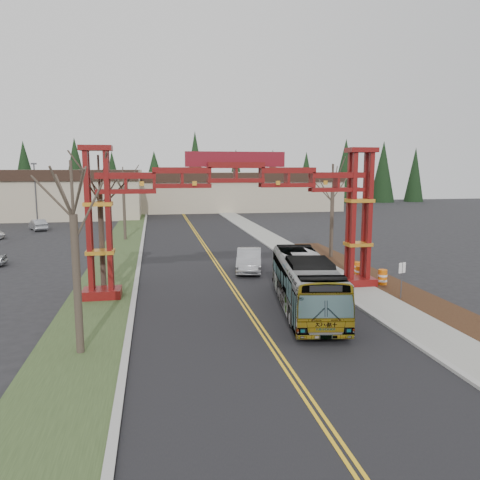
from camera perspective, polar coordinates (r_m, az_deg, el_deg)
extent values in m
plane|color=black|center=(13.29, 14.53, -26.31)|extent=(200.00, 200.00, 0.00)
cube|color=black|center=(35.95, -2.46, -3.52)|extent=(12.00, 110.00, 0.02)
cube|color=yellow|center=(35.93, -2.65, -3.50)|extent=(0.12, 100.00, 0.01)
cube|color=yellow|center=(35.96, -2.27, -3.49)|extent=(0.12, 100.00, 0.01)
cube|color=#A7A6A1|center=(37.26, 6.96, -3.04)|extent=(0.30, 110.00, 0.15)
cube|color=gray|center=(37.72, 9.07, -2.94)|extent=(2.60, 110.00, 0.14)
cube|color=#321910|center=(25.98, 25.91, -9.05)|extent=(2.60, 50.00, 0.12)
cube|color=#314522|center=(35.75, -15.29, -3.84)|extent=(4.00, 110.00, 0.08)
cube|color=#A7A6A1|center=(35.63, -12.32, -3.72)|extent=(0.30, 110.00, 0.15)
cube|color=#630D0D|center=(28.91, -16.45, -6.29)|extent=(2.20, 1.60, 0.60)
cube|color=#630D0D|center=(27.86, -18.02, 2.10)|extent=(0.28, 0.28, 8.00)
cube|color=#630D0D|center=(27.74, -15.77, 2.17)|extent=(0.28, 0.28, 8.00)
cube|color=#630D0D|center=(28.55, -17.84, 2.25)|extent=(0.28, 0.28, 8.00)
cube|color=#630D0D|center=(28.43, -15.64, 2.32)|extent=(0.28, 0.28, 8.00)
cube|color=orange|center=(28.39, -16.66, -1.40)|extent=(1.60, 1.10, 0.22)
cube|color=orange|center=(28.06, -16.91, 4.24)|extent=(1.60, 1.10, 0.22)
cube|color=#630D0D|center=(28.01, -17.19, 10.67)|extent=(1.80, 1.20, 0.30)
cube|color=#630D0D|center=(31.48, 14.02, -4.98)|extent=(2.20, 1.60, 0.60)
cube|color=#630D0D|center=(30.23, 13.64, 2.75)|extent=(0.28, 0.28, 8.00)
cube|color=#630D0D|center=(30.70, 15.52, 2.77)|extent=(0.28, 0.28, 8.00)
cube|color=#630D0D|center=(30.87, 13.11, 2.89)|extent=(0.28, 0.28, 8.00)
cube|color=#630D0D|center=(31.32, 14.96, 2.90)|extent=(0.28, 0.28, 8.00)
cube|color=orange|center=(31.00, 14.19, -0.48)|extent=(1.60, 1.10, 0.22)
cube|color=orange|center=(30.70, 14.38, 4.69)|extent=(1.60, 1.10, 0.22)
cube|color=#630D0D|center=(30.66, 14.60, 10.57)|extent=(1.80, 1.20, 0.30)
cube|color=#630D0D|center=(28.23, -0.55, 8.49)|extent=(16.00, 0.90, 1.00)
cube|color=#630D0D|center=(28.24, -0.55, 6.67)|extent=(16.00, 0.90, 0.60)
cube|color=maroon|center=(28.24, -0.56, 9.81)|extent=(6.00, 0.25, 0.90)
cube|color=#BCAD8F|center=(91.12, -1.05, 6.05)|extent=(38.00, 20.00, 7.00)
cube|color=black|center=(81.09, 0.12, 7.64)|extent=(38.00, 0.40, 1.60)
cone|color=black|center=(104.76, -24.25, 7.27)|extent=(5.60, 5.60, 13.00)
cylinder|color=#382D26|center=(104.97, -24.06, 4.17)|extent=(0.80, 0.80, 1.60)
cone|color=black|center=(103.09, -19.63, 7.52)|extent=(5.60, 5.60, 13.00)
cylinder|color=#382D26|center=(103.30, -19.47, 4.36)|extent=(0.80, 0.80, 1.60)
cone|color=black|center=(102.10, -14.87, 7.72)|extent=(5.60, 5.60, 13.00)
cylinder|color=#382D26|center=(102.32, -14.75, 4.53)|extent=(0.80, 0.80, 1.60)
cone|color=black|center=(101.82, -10.05, 7.88)|extent=(5.60, 5.60, 13.00)
cylinder|color=#382D26|center=(102.04, -9.97, 4.68)|extent=(0.80, 0.80, 1.60)
cone|color=black|center=(102.24, -5.24, 7.97)|extent=(5.60, 5.60, 13.00)
cylinder|color=#382D26|center=(102.46, -5.20, 4.79)|extent=(0.80, 0.80, 1.60)
cone|color=black|center=(103.37, -0.50, 8.02)|extent=(5.60, 5.60, 13.00)
cylinder|color=#382D26|center=(103.58, -0.49, 4.86)|extent=(0.80, 0.80, 1.60)
cone|color=black|center=(105.17, 4.11, 8.00)|extent=(5.60, 5.60, 13.00)
cylinder|color=#382D26|center=(105.38, 4.08, 4.90)|extent=(0.80, 0.80, 1.60)
cone|color=black|center=(107.61, 8.54, 7.95)|extent=(5.60, 5.60, 13.00)
cylinder|color=#382D26|center=(107.82, 8.47, 4.92)|extent=(0.80, 0.80, 1.60)
cone|color=black|center=(110.66, 12.75, 7.85)|extent=(5.60, 5.60, 13.00)
cylinder|color=#382D26|center=(110.86, 12.65, 4.90)|extent=(0.80, 0.80, 1.60)
cone|color=black|center=(114.26, 16.71, 7.71)|extent=(5.60, 5.60, 13.00)
cylinder|color=#382D26|center=(114.45, 16.58, 4.86)|extent=(0.80, 0.80, 1.60)
cone|color=black|center=(118.36, 20.41, 7.56)|extent=(5.60, 5.60, 13.00)
cylinder|color=#382D26|center=(118.54, 20.26, 4.80)|extent=(0.80, 0.80, 1.60)
imported|color=#9D9FA4|center=(25.51, 7.97, -5.24)|extent=(4.08, 10.93, 2.97)
imported|color=#A5A8AD|center=(34.98, 1.11, -2.46)|extent=(2.83, 5.36, 1.68)
imported|color=#A9ABB0|center=(63.83, -23.41, 1.72)|extent=(3.12, 4.45, 1.39)
cylinder|color=#382D26|center=(20.11, -19.24, -5.27)|extent=(0.32, 0.32, 5.80)
cylinder|color=#382D26|center=(19.58, -19.81, 5.90)|extent=(0.12, 0.12, 2.21)
cylinder|color=#382D26|center=(29.32, -16.48, -0.46)|extent=(0.33, 0.33, 6.23)
cylinder|color=#382D26|center=(28.99, -16.83, 7.67)|extent=(0.12, 0.12, 2.27)
cylinder|color=#382D26|center=(51.61, -13.92, 3.17)|extent=(0.31, 0.31, 5.79)
cylinder|color=#382D26|center=(51.41, -14.07, 7.46)|extent=(0.12, 0.12, 2.13)
cylinder|color=#382D26|center=(40.57, 11.11, 1.92)|extent=(0.32, 0.32, 5.89)
cylinder|color=#382D26|center=(40.31, 11.28, 7.51)|extent=(0.12, 0.12, 2.22)
cylinder|color=#3F3F44|center=(72.72, -23.65, 5.19)|extent=(0.18, 0.18, 8.26)
cube|color=#3F3F44|center=(72.64, -23.85, 8.51)|extent=(0.73, 0.37, 0.23)
cylinder|color=#3F3F44|center=(28.73, 19.09, -4.82)|extent=(0.06, 0.06, 2.24)
cube|color=white|center=(28.56, 19.17, -3.22)|extent=(0.49, 0.21, 0.61)
cylinder|color=orange|center=(31.96, 16.98, -4.44)|extent=(0.57, 0.57, 1.10)
cylinder|color=white|center=(31.92, 16.99, -4.15)|extent=(0.59, 0.59, 0.13)
cylinder|color=white|center=(31.99, 16.97, -4.73)|extent=(0.59, 0.59, 0.13)
cylinder|color=orange|center=(33.13, 14.32, -3.96)|extent=(0.52, 0.52, 1.00)
cylinder|color=white|center=(33.10, 14.33, -3.70)|extent=(0.54, 0.54, 0.12)
cylinder|color=white|center=(33.16, 14.31, -4.21)|extent=(0.54, 0.54, 0.12)
cylinder|color=orange|center=(34.93, 14.15, -3.37)|extent=(0.48, 0.48, 0.93)
cylinder|color=white|center=(34.90, 14.16, -3.15)|extent=(0.50, 0.50, 0.11)
cylinder|color=white|center=(34.96, 14.15, -3.60)|extent=(0.50, 0.50, 0.11)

